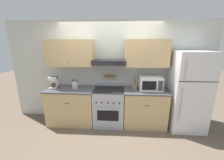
% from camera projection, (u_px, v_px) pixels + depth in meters
% --- Properties ---
extents(ground_plane, '(16.00, 16.00, 0.00)m').
position_uv_depth(ground_plane, '(108.00, 130.00, 3.25)').
color(ground_plane, brown).
extents(wall_back, '(5.20, 0.46, 2.55)m').
position_uv_depth(wall_back, '(109.00, 67.00, 3.49)').
color(wall_back, silver).
rests_on(wall_back, ground_plane).
extents(counter_left, '(1.17, 0.66, 0.92)m').
position_uv_depth(counter_left, '(72.00, 105.00, 3.51)').
color(counter_left, tan).
rests_on(counter_left, ground_plane).
extents(counter_right, '(1.03, 0.66, 0.92)m').
position_uv_depth(counter_right, '(144.00, 107.00, 3.40)').
color(counter_right, tan).
rests_on(counter_right, ground_plane).
extents(stove_range, '(0.73, 0.67, 0.99)m').
position_uv_depth(stove_range, '(109.00, 106.00, 3.45)').
color(stove_range, '#ADAFB5').
rests_on(stove_range, ground_plane).
extents(refrigerator, '(0.78, 0.73, 1.84)m').
position_uv_depth(refrigerator, '(188.00, 91.00, 3.18)').
color(refrigerator, white).
rests_on(refrigerator, ground_plane).
extents(tea_kettle, '(0.20, 0.16, 0.23)m').
position_uv_depth(tea_kettle, '(75.00, 85.00, 3.37)').
color(tea_kettle, '#B7B7BC').
rests_on(tea_kettle, counter_left).
extents(coffee_maker, '(0.17, 0.22, 0.28)m').
position_uv_depth(coffee_maker, '(54.00, 82.00, 3.42)').
color(coffee_maker, white).
rests_on(coffee_maker, counter_left).
extents(microwave, '(0.52, 0.38, 0.32)m').
position_uv_depth(microwave, '(150.00, 83.00, 3.26)').
color(microwave, white).
rests_on(microwave, counter_right).
extents(utensil_crock, '(0.12, 0.12, 0.28)m').
position_uv_depth(utensil_crock, '(135.00, 87.00, 3.29)').
color(utensil_crock, '#8E7051').
rests_on(utensil_crock, counter_right).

